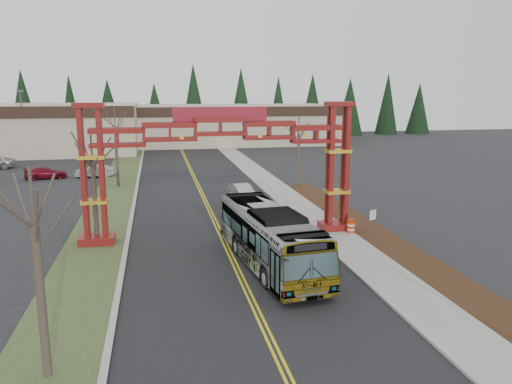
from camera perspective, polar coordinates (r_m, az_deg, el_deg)
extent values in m
cube|color=black|center=(40.24, -5.22, -2.34)|extent=(12.00, 110.00, 0.02)
cube|color=gold|center=(40.22, -5.39, -2.33)|extent=(0.12, 100.00, 0.01)
cube|color=gold|center=(40.25, -5.05, -2.31)|extent=(0.12, 100.00, 0.01)
cube|color=#A1A19C|center=(41.30, 3.29, -1.86)|extent=(0.30, 110.00, 0.15)
cube|color=gray|center=(41.69, 5.22, -1.76)|extent=(2.60, 110.00, 0.14)
cube|color=black|center=(29.40, 18.63, -8.05)|extent=(2.60, 50.00, 0.12)
cube|color=#334723|center=(40.22, -16.64, -2.75)|extent=(4.00, 110.00, 0.08)
cube|color=#A1A19C|center=(40.07, -14.00, -2.60)|extent=(0.30, 110.00, 0.15)
cube|color=#60130C|center=(33.42, -17.70, -5.21)|extent=(2.20, 1.60, 0.60)
cube|color=#60130C|center=(32.22, -19.20, 1.94)|extent=(0.28, 0.28, 8.00)
cube|color=#60130C|center=(32.09, -17.26, 2.02)|extent=(0.28, 0.28, 8.00)
cube|color=#60130C|center=(32.91, -19.04, 2.13)|extent=(0.28, 0.28, 8.00)
cube|color=#60130C|center=(32.78, -17.14, 2.22)|extent=(0.28, 0.28, 8.00)
cube|color=gold|center=(32.82, -17.97, -1.02)|extent=(1.60, 1.10, 0.22)
cube|color=gold|center=(32.36, -18.27, 3.82)|extent=(1.60, 1.10, 0.22)
cube|color=#60130C|center=(32.12, -18.63, 9.40)|extent=(1.80, 1.20, 0.30)
cube|color=#60130C|center=(35.32, 9.09, -3.91)|extent=(2.20, 1.60, 0.60)
cube|color=#60130C|center=(33.93, 8.65, 2.90)|extent=(0.28, 0.28, 8.00)
cube|color=#60130C|center=(34.32, 10.38, 2.94)|extent=(0.28, 0.28, 8.00)
cube|color=#60130C|center=(34.58, 8.25, 3.07)|extent=(0.28, 0.28, 8.00)
cube|color=#60130C|center=(34.96, 9.95, 3.10)|extent=(0.28, 0.28, 8.00)
cube|color=gold|center=(34.75, 9.21, 0.07)|extent=(1.60, 1.10, 0.22)
cube|color=gold|center=(34.31, 9.36, 4.65)|extent=(1.60, 1.10, 0.22)
cube|color=#60130C|center=(34.09, 9.54, 9.92)|extent=(1.80, 1.20, 0.30)
cube|color=#60130C|center=(32.20, -4.10, 7.73)|extent=(16.00, 0.90, 1.00)
cube|color=#60130C|center=(32.27, -4.07, 6.14)|extent=(16.00, 0.90, 0.60)
cube|color=maroon|center=(32.16, -4.11, 8.89)|extent=(6.00, 0.25, 0.90)
cube|color=tan|center=(95.12, -2.85, 7.78)|extent=(38.00, 20.00, 7.00)
cube|color=black|center=(85.01, -1.84, 9.18)|extent=(38.00, 0.40, 1.60)
cone|color=black|center=(108.92, -25.16, 8.77)|extent=(5.60, 5.60, 13.00)
cylinder|color=#382D26|center=(109.23, -24.91, 5.79)|extent=(0.80, 0.80, 1.60)
cone|color=black|center=(107.26, -20.70, 9.09)|extent=(5.60, 5.60, 13.00)
cylinder|color=#382D26|center=(107.57, -20.49, 6.06)|extent=(0.80, 0.80, 1.60)
cone|color=black|center=(106.25, -16.12, 9.36)|extent=(5.60, 5.60, 13.00)
cylinder|color=#382D26|center=(106.57, -15.95, 6.30)|extent=(0.80, 0.80, 1.60)
cone|color=black|center=(105.92, -11.47, 9.57)|extent=(5.60, 5.60, 13.00)
cylinder|color=#382D26|center=(106.23, -11.35, 6.50)|extent=(0.80, 0.80, 1.60)
cone|color=black|center=(106.26, -6.82, 9.72)|extent=(5.60, 5.60, 13.00)
cylinder|color=#382D26|center=(106.58, -6.75, 6.66)|extent=(0.80, 0.80, 1.60)
cone|color=black|center=(107.28, -2.23, 9.81)|extent=(5.60, 5.60, 13.00)
cylinder|color=#382D26|center=(107.60, -2.20, 6.77)|extent=(0.80, 0.80, 1.60)
cone|color=black|center=(108.96, 2.26, 9.83)|extent=(5.60, 5.60, 13.00)
cylinder|color=#382D26|center=(109.27, 2.23, 6.84)|extent=(0.80, 0.80, 1.60)
cone|color=black|center=(111.26, 6.58, 9.80)|extent=(5.60, 5.60, 13.00)
cylinder|color=#382D26|center=(111.57, 6.51, 6.88)|extent=(0.80, 0.80, 1.60)
cone|color=black|center=(114.15, 10.70, 9.72)|extent=(5.60, 5.60, 13.00)
cylinder|color=#382D26|center=(114.45, 10.60, 6.87)|extent=(0.80, 0.80, 1.60)
cone|color=black|center=(117.59, 14.60, 9.60)|extent=(5.60, 5.60, 13.00)
cylinder|color=#382D26|center=(117.88, 14.46, 6.83)|extent=(0.80, 0.80, 1.60)
cone|color=black|center=(121.52, 18.26, 9.44)|extent=(5.60, 5.60, 13.00)
cylinder|color=#382D26|center=(121.80, 18.09, 6.77)|extent=(0.80, 0.80, 1.60)
imported|color=#A6A8AE|center=(27.74, 1.55, -5.17)|extent=(4.01, 12.02, 3.28)
imported|color=#A5A8AD|center=(44.62, -1.55, -0.02)|extent=(2.17, 4.44, 1.40)
imported|color=maroon|center=(60.10, -22.90, 2.01)|extent=(4.74, 2.77, 1.29)
imported|color=#9A9FA2|center=(59.36, -17.94, 2.29)|extent=(4.23, 1.53, 1.39)
cylinder|color=#382D26|center=(18.31, -23.30, -11.69)|extent=(0.29, 0.29, 5.33)
cylinder|color=#382D26|center=(17.28, -24.24, -0.65)|extent=(0.11, 0.11, 2.03)
cylinder|color=#382D26|center=(33.05, -17.90, -1.47)|extent=(0.30, 0.30, 5.00)
cylinder|color=#382D26|center=(32.49, -18.27, 4.44)|extent=(0.11, 0.11, 2.05)
cylinder|color=#382D26|center=(52.06, -15.62, 3.82)|extent=(0.30, 0.30, 6.07)
cylinder|color=#382D26|center=(51.71, -15.86, 8.19)|extent=(0.11, 0.11, 2.07)
cylinder|color=#382D26|center=(50.75, 4.87, 3.56)|extent=(0.30, 0.30, 5.27)
cylinder|color=#382D26|center=(50.39, 4.94, 7.59)|extent=(0.11, 0.11, 2.05)
cylinder|color=#3F3F44|center=(77.31, -25.06, 6.81)|extent=(0.21, 0.21, 9.48)
cube|color=#3F3F44|center=(77.16, -25.37, 10.39)|extent=(0.84, 0.42, 0.26)
cylinder|color=#3F3F44|center=(32.35, 13.15, -3.98)|extent=(0.06, 0.06, 2.26)
cube|color=white|center=(32.15, 13.22, -2.56)|extent=(0.49, 0.25, 0.62)
cylinder|color=red|center=(34.58, 10.79, -3.94)|extent=(0.54, 0.54, 1.03)
cylinder|color=white|center=(34.54, 10.80, -3.69)|extent=(0.56, 0.56, 0.12)
cylinder|color=white|center=(34.62, 10.78, -4.18)|extent=(0.56, 0.56, 0.12)
cylinder|color=red|center=(36.42, 10.00, -3.11)|extent=(0.54, 0.54, 1.05)
cylinder|color=white|center=(36.39, 10.01, -2.87)|extent=(0.56, 0.56, 0.13)
cylinder|color=white|center=(36.46, 9.99, -3.35)|extent=(0.56, 0.56, 0.13)
cylinder|color=red|center=(40.00, 8.31, -1.77)|extent=(0.52, 0.52, 1.00)
cylinder|color=white|center=(39.97, 8.32, -1.56)|extent=(0.54, 0.54, 0.12)
cylinder|color=white|center=(40.03, 8.31, -1.98)|extent=(0.54, 0.54, 0.12)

